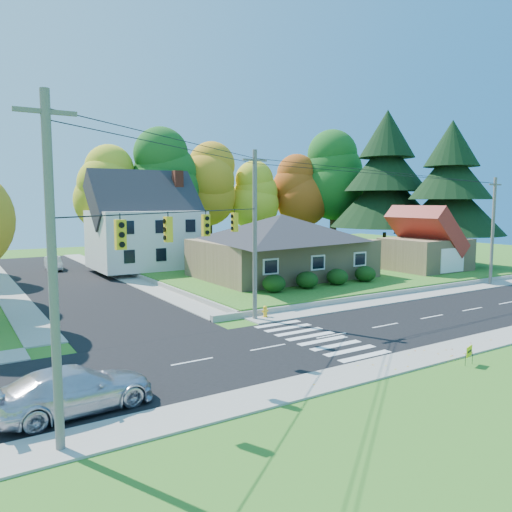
{
  "coord_description": "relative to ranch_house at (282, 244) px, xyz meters",
  "views": [
    {
      "loc": [
        -16.96,
        -19.53,
        7.06
      ],
      "look_at": [
        0.34,
        8.0,
        3.46
      ],
      "focal_mm": 35.0,
      "sensor_mm": 36.0,
      "label": 1
    }
  ],
  "objects": [
    {
      "name": "ranch_house",
      "position": [
        0.0,
        0.0,
        0.0
      ],
      "size": [
        14.6,
        10.6,
        5.4
      ],
      "color": "tan",
      "rests_on": "lawn"
    },
    {
      "name": "tree_lot_0",
      "position": [
        -10.0,
        18.0,
        5.04
      ],
      "size": [
        6.72,
        6.72,
        12.51
      ],
      "color": "#3F2A19",
      "rests_on": "lawn"
    },
    {
      "name": "ground",
      "position": [
        -8.0,
        -16.0,
        -3.27
      ],
      "size": [
        120.0,
        120.0,
        0.0
      ],
      "primitive_type": "plane",
      "color": "#3D7923"
    },
    {
      "name": "tree_lot_3",
      "position": [
        8.0,
        17.0,
        4.39
      ],
      "size": [
        6.16,
        6.16,
        11.47
      ],
      "color": "#3F2A19",
      "rests_on": "lawn"
    },
    {
      "name": "tree_lot_4",
      "position": [
        14.0,
        16.0,
        5.04
      ],
      "size": [
        6.72,
        6.72,
        12.51
      ],
      "color": "#3F2A19",
      "rests_on": "lawn"
    },
    {
      "name": "white_car",
      "position": [
        -15.63,
        18.29,
        -2.56
      ],
      "size": [
        1.8,
        4.27,
        1.37
      ],
      "primitive_type": "imported",
      "rotation": [
        0.0,
        0.0,
        -0.09
      ],
      "color": "#BCBCC0",
      "rests_on": "road_cross"
    },
    {
      "name": "road_main",
      "position": [
        -8.0,
        -16.0,
        -3.26
      ],
      "size": [
        90.0,
        8.0,
        0.02
      ],
      "primitive_type": "cube",
      "color": "black",
      "rests_on": "ground"
    },
    {
      "name": "tree_lot_5",
      "position": [
        18.0,
        14.0,
        7.0
      ],
      "size": [
        8.4,
        8.4,
        15.64
      ],
      "color": "#3F2A19",
      "rests_on": "lawn"
    },
    {
      "name": "road_cross",
      "position": [
        -16.0,
        10.0,
        -3.25
      ],
      "size": [
        8.0,
        44.0,
        0.02
      ],
      "primitive_type": "cube",
      "color": "black",
      "rests_on": "ground"
    },
    {
      "name": "lawn",
      "position": [
        5.0,
        5.0,
        -3.02
      ],
      "size": [
        30.0,
        30.0,
        0.5
      ],
      "primitive_type": "cube",
      "color": "#3D7923",
      "rests_on": "ground"
    },
    {
      "name": "silver_sedan",
      "position": [
        -21.54,
        -18.69,
        -2.48
      ],
      "size": [
        5.43,
        2.63,
        1.52
      ],
      "primitive_type": "imported",
      "rotation": [
        0.0,
        0.0,
        1.67
      ],
      "color": "silver",
      "rests_on": "road_main"
    },
    {
      "name": "garage",
      "position": [
        14.0,
        -4.01,
        -0.42
      ],
      "size": [
        7.3,
        6.3,
        4.6
      ],
      "color": "tan",
      "rests_on": "lawn"
    },
    {
      "name": "traffic_infrastructure",
      "position": [
        -8.15,
        -14.65,
        1.88
      ],
      "size": [
        38.1,
        10.66,
        10.0
      ],
      "color": "#666059",
      "rests_on": "ground"
    },
    {
      "name": "conifer_east_b",
      "position": [
        20.0,
        -2.0,
        5.01
      ],
      "size": [
        11.2,
        11.2,
        14.84
      ],
      "color": "#3F2A19",
      "rests_on": "lawn"
    },
    {
      "name": "tree_lot_2",
      "position": [
        2.0,
        18.0,
        5.7
      ],
      "size": [
        7.28,
        7.28,
        13.56
      ],
      "color": "#3F2A19",
      "rests_on": "lawn"
    },
    {
      "name": "sidewalk_south",
      "position": [
        -8.0,
        -21.0,
        -3.23
      ],
      "size": [
        90.0,
        2.0,
        0.08
      ],
      "primitive_type": "cube",
      "color": "#9C9A90",
      "rests_on": "ground"
    },
    {
      "name": "fire_hydrant",
      "position": [
        -8.73,
        -10.75,
        -2.91
      ],
      "size": [
        0.42,
        0.33,
        0.75
      ],
      "color": "yellow",
      "rests_on": "ground"
    },
    {
      "name": "sidewalk_north",
      "position": [
        -8.0,
        -11.0,
        -3.23
      ],
      "size": [
        90.0,
        2.0,
        0.08
      ],
      "primitive_type": "cube",
      "color": "#9C9A90",
      "rests_on": "ground"
    },
    {
      "name": "tree_lot_1",
      "position": [
        -4.0,
        17.0,
        6.35
      ],
      "size": [
        7.84,
        7.84,
        14.6
      ],
      "color": "#3F2A19",
      "rests_on": "lawn"
    },
    {
      "name": "colonial_house",
      "position": [
        -7.96,
        12.0,
        1.32
      ],
      "size": [
        10.4,
        8.4,
        9.6
      ],
      "color": "silver",
      "rests_on": "lawn"
    },
    {
      "name": "conifer_east_a",
      "position": [
        19.0,
        6.0,
        6.12
      ],
      "size": [
        12.8,
        12.8,
        16.96
      ],
      "color": "#3F2A19",
      "rests_on": "lawn"
    },
    {
      "name": "hedge_row",
      "position": [
        -0.5,
        -6.2,
        -2.13
      ],
      "size": [
        10.7,
        1.7,
        1.27
      ],
      "color": "#163A10",
      "rests_on": "lawn"
    },
    {
      "name": "yard_sign",
      "position": [
        -6.05,
        -22.73,
        -2.67
      ],
      "size": [
        0.64,
        0.23,
        0.83
      ],
      "color": "black",
      "rests_on": "ground"
    }
  ]
}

